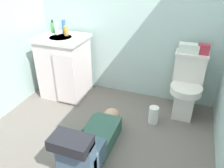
{
  "coord_description": "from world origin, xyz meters",
  "views": [
    {
      "loc": [
        0.79,
        -1.65,
        1.65
      ],
      "look_at": [
        0.05,
        0.39,
        0.45
      ],
      "focal_mm": 35.93,
      "sensor_mm": 36.0,
      "label": 1
    }
  ],
  "objects_px": {
    "vanity_cabinet": "(65,66)",
    "person_plumber": "(92,140)",
    "tissue_box": "(189,48)",
    "bottle_blue": "(64,27)",
    "bottle_amber": "(66,31)",
    "toilet": "(186,86)",
    "bottle_white": "(57,29)",
    "toiletry_bag": "(203,49)",
    "faucet": "(67,30)",
    "soap_dispenser": "(53,27)",
    "paper_towel_roll": "(153,115)"
  },
  "relations": [
    {
      "from": "toilet",
      "to": "vanity_cabinet",
      "type": "height_order",
      "value": "vanity_cabinet"
    },
    {
      "from": "toilet",
      "to": "toiletry_bag",
      "type": "relative_size",
      "value": 6.05
    },
    {
      "from": "toilet",
      "to": "bottle_amber",
      "type": "distance_m",
      "value": 1.61
    },
    {
      "from": "faucet",
      "to": "bottle_amber",
      "type": "height_order",
      "value": "bottle_amber"
    },
    {
      "from": "bottle_blue",
      "to": "bottle_amber",
      "type": "distance_m",
      "value": 0.11
    },
    {
      "from": "faucet",
      "to": "bottle_white",
      "type": "distance_m",
      "value": 0.13
    },
    {
      "from": "toilet",
      "to": "tissue_box",
      "type": "relative_size",
      "value": 3.41
    },
    {
      "from": "faucet",
      "to": "toilet",
      "type": "bearing_deg",
      "value": -2.19
    },
    {
      "from": "vanity_cabinet",
      "to": "person_plumber",
      "type": "xyz_separation_m",
      "value": [
        0.81,
        -0.92,
        -0.24
      ]
    },
    {
      "from": "paper_towel_roll",
      "to": "toiletry_bag",
      "type": "bearing_deg",
      "value": 45.35
    },
    {
      "from": "bottle_white",
      "to": "bottle_amber",
      "type": "height_order",
      "value": "bottle_white"
    },
    {
      "from": "toilet",
      "to": "tissue_box",
      "type": "xyz_separation_m",
      "value": [
        -0.04,
        0.09,
        0.43
      ]
    },
    {
      "from": "soap_dispenser",
      "to": "bottle_amber",
      "type": "distance_m",
      "value": 0.23
    },
    {
      "from": "toilet",
      "to": "paper_towel_roll",
      "type": "xyz_separation_m",
      "value": [
        -0.3,
        -0.32,
        -0.26
      ]
    },
    {
      "from": "tissue_box",
      "to": "bottle_blue",
      "type": "height_order",
      "value": "bottle_blue"
    },
    {
      "from": "faucet",
      "to": "soap_dispenser",
      "type": "height_order",
      "value": "soap_dispenser"
    },
    {
      "from": "toiletry_bag",
      "to": "bottle_blue",
      "type": "relative_size",
      "value": 0.71
    },
    {
      "from": "faucet",
      "to": "tissue_box",
      "type": "bearing_deg",
      "value": 1.16
    },
    {
      "from": "bottle_blue",
      "to": "bottle_white",
      "type": "bearing_deg",
      "value": -124.68
    },
    {
      "from": "bottle_amber",
      "to": "toilet",
      "type": "bearing_deg",
      "value": 0.42
    },
    {
      "from": "toiletry_bag",
      "to": "paper_towel_roll",
      "type": "bearing_deg",
      "value": -134.65
    },
    {
      "from": "toilet",
      "to": "bottle_blue",
      "type": "height_order",
      "value": "bottle_blue"
    },
    {
      "from": "soap_dispenser",
      "to": "bottle_amber",
      "type": "relative_size",
      "value": 1.42
    },
    {
      "from": "soap_dispenser",
      "to": "bottle_white",
      "type": "xyz_separation_m",
      "value": [
        0.09,
        -0.06,
        0.0
      ]
    },
    {
      "from": "toilet",
      "to": "soap_dispenser",
      "type": "height_order",
      "value": "soap_dispenser"
    },
    {
      "from": "bottle_white",
      "to": "paper_towel_roll",
      "type": "relative_size",
      "value": 0.69
    },
    {
      "from": "vanity_cabinet",
      "to": "toilet",
      "type": "bearing_deg",
      "value": 3.16
    },
    {
      "from": "bottle_blue",
      "to": "person_plumber",
      "type": "bearing_deg",
      "value": -51.48
    },
    {
      "from": "bottle_blue",
      "to": "bottle_amber",
      "type": "relative_size",
      "value": 1.48
    },
    {
      "from": "tissue_box",
      "to": "toiletry_bag",
      "type": "relative_size",
      "value": 1.77
    },
    {
      "from": "toiletry_bag",
      "to": "soap_dispenser",
      "type": "distance_m",
      "value": 1.86
    },
    {
      "from": "person_plumber",
      "to": "paper_towel_roll",
      "type": "relative_size",
      "value": 5.12
    },
    {
      "from": "vanity_cabinet",
      "to": "tissue_box",
      "type": "xyz_separation_m",
      "value": [
        1.51,
        0.18,
        0.38
      ]
    },
    {
      "from": "faucet",
      "to": "soap_dispenser",
      "type": "bearing_deg",
      "value": -173.99
    },
    {
      "from": "toilet",
      "to": "bottle_amber",
      "type": "xyz_separation_m",
      "value": [
        -1.53,
        -0.01,
        0.51
      ]
    },
    {
      "from": "faucet",
      "to": "bottle_blue",
      "type": "distance_m",
      "value": 0.05
    },
    {
      "from": "toilet",
      "to": "vanity_cabinet",
      "type": "bearing_deg",
      "value": -176.84
    },
    {
      "from": "toilet",
      "to": "bottle_amber",
      "type": "bearing_deg",
      "value": -179.58
    },
    {
      "from": "toilet",
      "to": "person_plumber",
      "type": "xyz_separation_m",
      "value": [
        -0.75,
        -1.0,
        -0.19
      ]
    },
    {
      "from": "toiletry_bag",
      "to": "soap_dispenser",
      "type": "xyz_separation_m",
      "value": [
        -1.86,
        -0.05,
        0.08
      ]
    },
    {
      "from": "tissue_box",
      "to": "toiletry_bag",
      "type": "height_order",
      "value": "toiletry_bag"
    },
    {
      "from": "bottle_white",
      "to": "bottle_amber",
      "type": "distance_m",
      "value": 0.13
    },
    {
      "from": "vanity_cabinet",
      "to": "bottle_blue",
      "type": "height_order",
      "value": "bottle_blue"
    },
    {
      "from": "vanity_cabinet",
      "to": "bottle_white",
      "type": "height_order",
      "value": "bottle_white"
    },
    {
      "from": "tissue_box",
      "to": "bottle_amber",
      "type": "height_order",
      "value": "bottle_amber"
    },
    {
      "from": "vanity_cabinet",
      "to": "tissue_box",
      "type": "relative_size",
      "value": 3.73
    },
    {
      "from": "vanity_cabinet",
      "to": "tissue_box",
      "type": "bearing_deg",
      "value": 6.65
    },
    {
      "from": "bottle_white",
      "to": "bottle_amber",
      "type": "relative_size",
      "value": 1.23
    },
    {
      "from": "toiletry_bag",
      "to": "tissue_box",
      "type": "bearing_deg",
      "value": 180.0
    },
    {
      "from": "faucet",
      "to": "toiletry_bag",
      "type": "height_order",
      "value": "faucet"
    }
  ]
}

